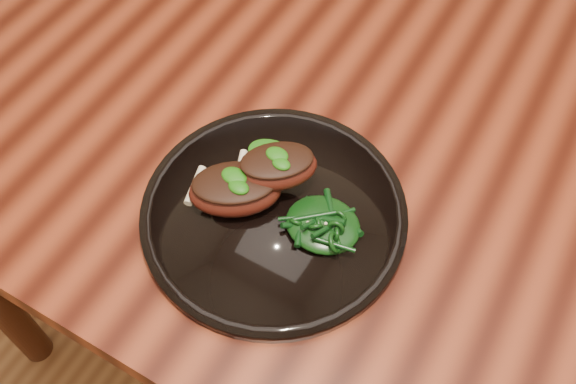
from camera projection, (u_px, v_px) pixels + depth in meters
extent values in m
plane|color=brown|center=(404.00, 381.00, 1.40)|extent=(4.00, 4.00, 0.00)
cube|color=black|center=(493.00, 195.00, 0.79)|extent=(1.60, 0.80, 0.04)
cylinder|color=#35160C|center=(192.00, 46.00, 1.47)|extent=(0.06, 0.06, 0.71)
cylinder|color=black|center=(274.00, 214.00, 0.74)|extent=(0.31, 0.31, 0.02)
torus|color=black|center=(274.00, 213.00, 0.74)|extent=(0.31, 0.31, 0.02)
cylinder|color=black|center=(274.00, 211.00, 0.74)|extent=(0.20, 0.20, 0.00)
ellipsoid|color=#48160D|center=(235.00, 191.00, 0.72)|extent=(0.13, 0.12, 0.04)
ellipsoid|color=black|center=(234.00, 183.00, 0.71)|extent=(0.11, 0.10, 0.01)
cylinder|color=beige|center=(195.00, 186.00, 0.74)|extent=(0.02, 0.05, 0.01)
ellipsoid|color=#0E4707|center=(234.00, 179.00, 0.71)|extent=(0.03, 0.02, 0.01)
ellipsoid|color=#48160D|center=(277.00, 168.00, 0.72)|extent=(0.11, 0.10, 0.04)
ellipsoid|color=black|center=(277.00, 160.00, 0.71)|extent=(0.10, 0.09, 0.01)
cylinder|color=beige|center=(240.00, 167.00, 0.73)|extent=(0.02, 0.04, 0.01)
ellipsoid|color=#0E4707|center=(277.00, 157.00, 0.71)|extent=(0.03, 0.02, 0.01)
ellipsoid|color=#0E4707|center=(274.00, 156.00, 0.78)|extent=(0.07, 0.05, 0.00)
ellipsoid|color=black|center=(323.00, 224.00, 0.71)|extent=(0.09, 0.08, 0.02)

